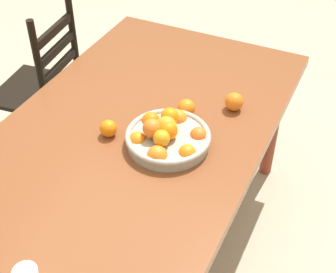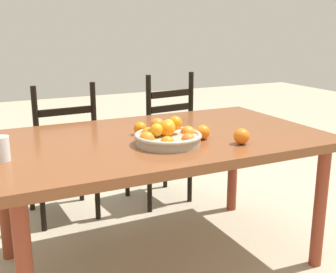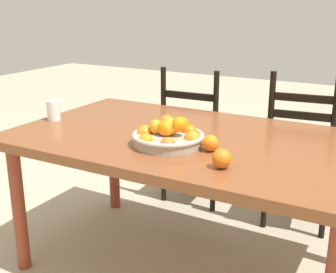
{
  "view_description": "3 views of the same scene",
  "coord_description": "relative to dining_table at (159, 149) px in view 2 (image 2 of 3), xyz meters",
  "views": [
    {
      "loc": [
        -1.35,
        -0.79,
        2.01
      ],
      "look_at": [
        -0.03,
        -0.17,
        0.79
      ],
      "focal_mm": 51.97,
      "sensor_mm": 36.0,
      "label": 1
    },
    {
      "loc": [
        -0.93,
        -2.02,
        1.33
      ],
      "look_at": [
        -0.03,
        -0.17,
        0.79
      ],
      "focal_mm": 45.69,
      "sensor_mm": 36.0,
      "label": 2
    },
    {
      "loc": [
        0.92,
        -1.88,
        1.39
      ],
      "look_at": [
        -0.03,
        -0.17,
        0.79
      ],
      "focal_mm": 47.25,
      "sensor_mm": 36.0,
      "label": 3
    }
  ],
  "objects": [
    {
      "name": "orange_loose_0",
      "position": [
        0.3,
        -0.33,
        0.11
      ],
      "size": [
        0.08,
        0.08,
        0.08
      ],
      "primitive_type": "sphere",
      "color": "orange",
      "rests_on": "dining_table"
    },
    {
      "name": "chair_near_window",
      "position": [
        -0.35,
        0.83,
        -0.24
      ],
      "size": [
        0.45,
        0.45,
        0.97
      ],
      "rotation": [
        0.0,
        0.0,
        3.19
      ],
      "color": "black",
      "rests_on": "ground"
    },
    {
      "name": "orange_loose_2",
      "position": [
        0.18,
        -0.16,
        0.11
      ],
      "size": [
        0.07,
        0.07,
        0.07
      ],
      "primitive_type": "sphere",
      "color": "orange",
      "rests_on": "dining_table"
    },
    {
      "name": "drinking_glass",
      "position": [
        -0.8,
        -0.09,
        0.13
      ],
      "size": [
        0.07,
        0.07,
        0.11
      ],
      "primitive_type": "cylinder",
      "color": "silver",
      "rests_on": "dining_table"
    },
    {
      "name": "dining_table",
      "position": [
        0.0,
        0.0,
        0.0
      ],
      "size": [
        1.77,
        1.05,
        0.75
      ],
      "color": "brown",
      "rests_on": "ground"
    },
    {
      "name": "chair_by_cabinet",
      "position": [
        0.38,
        0.79,
        -0.2
      ],
      "size": [
        0.46,
        0.46,
        1.0
      ],
      "rotation": [
        0.0,
        0.0,
        3.26
      ],
      "color": "black",
      "rests_on": "ground"
    },
    {
      "name": "fruit_bowl",
      "position": [
        -0.03,
        -0.17,
        0.12
      ],
      "size": [
        0.34,
        0.34,
        0.14
      ],
      "color": "#A59F8F",
      "rests_on": "dining_table"
    },
    {
      "name": "orange_loose_1",
      "position": [
        -0.08,
        0.07,
        0.11
      ],
      "size": [
        0.07,
        0.07,
        0.07
      ],
      "primitive_type": "sphere",
      "color": "orange",
      "rests_on": "dining_table"
    },
    {
      "name": "ground_plane",
      "position": [
        0.0,
        0.0,
        -0.68
      ],
      "size": [
        12.0,
        12.0,
        0.0
      ],
      "primitive_type": "plane",
      "color": "#B0A48A"
    }
  ]
}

